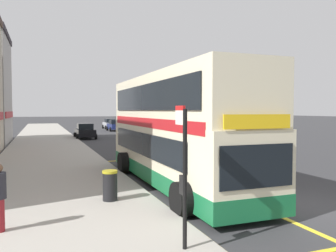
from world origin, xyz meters
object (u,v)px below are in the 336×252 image
(parked_car_black_behind, at_px, (85,131))
(parked_car_silver_kerbside, at_px, (165,131))
(parked_car_silver_ahead, at_px, (110,124))
(parked_car_navy_far, at_px, (115,125))
(bus_stop_sign, at_px, (184,166))
(double_decker_bus, at_px, (174,133))
(litter_bin, at_px, (110,185))

(parked_car_black_behind, bearing_deg, parked_car_silver_kerbside, 157.35)
(parked_car_silver_ahead, distance_m, parked_car_navy_far, 6.08)
(bus_stop_sign, height_order, parked_car_black_behind, bus_stop_sign)
(parked_car_black_behind, bearing_deg, double_decker_bus, 92.80)
(double_decker_bus, relative_size, litter_bin, 11.78)
(parked_car_silver_kerbside, bearing_deg, parked_car_silver_ahead, 96.51)
(double_decker_bus, distance_m, parked_car_silver_ahead, 42.79)
(double_decker_bus, xyz_separation_m, bus_stop_sign, (-2.29, -6.31, -0.22))
(double_decker_bus, bearing_deg, parked_car_black_behind, 91.58)
(bus_stop_sign, distance_m, parked_car_black_behind, 30.40)
(bus_stop_sign, height_order, litter_bin, bus_stop_sign)
(parked_car_silver_kerbside, relative_size, litter_bin, 4.39)
(double_decker_bus, relative_size, bus_stop_sign, 3.81)
(double_decker_bus, bearing_deg, litter_bin, -145.50)
(parked_car_navy_far, relative_size, parked_car_black_behind, 1.00)
(parked_car_navy_far, distance_m, parked_car_black_behind, 13.61)
(parked_car_black_behind, distance_m, litter_bin, 26.20)
(parked_car_navy_far, bearing_deg, litter_bin, 80.22)
(parked_car_silver_ahead, xyz_separation_m, litter_bin, (-8.55, -44.48, -0.18))
(double_decker_bus, distance_m, parked_car_silver_kerbside, 21.82)
(double_decker_bus, xyz_separation_m, parked_car_black_behind, (-0.66, 24.02, -1.27))
(double_decker_bus, relative_size, parked_car_silver_ahead, 2.68)
(litter_bin, bearing_deg, bus_stop_sign, -80.36)
(double_decker_bus, distance_m, parked_car_black_behind, 24.07)
(double_decker_bus, relative_size, parked_car_silver_kerbside, 2.68)
(bus_stop_sign, height_order, parked_car_silver_kerbside, bus_stop_sign)
(parked_car_black_behind, xyz_separation_m, parked_car_silver_kerbside, (7.74, -3.42, 0.00))
(parked_car_navy_far, bearing_deg, parked_car_black_behind, 67.03)
(parked_car_black_behind, bearing_deg, litter_bin, 86.07)
(bus_stop_sign, bearing_deg, parked_car_silver_kerbside, 70.80)
(double_decker_bus, distance_m, parked_car_navy_far, 36.72)
(double_decker_bus, relative_size, parked_car_navy_far, 2.68)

